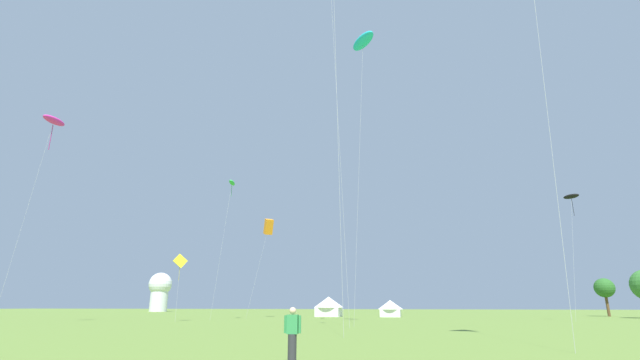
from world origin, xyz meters
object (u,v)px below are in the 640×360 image
object	(u,v)px
tree_distant_right	(604,288)
observatory_dome	(160,290)
kite_yellow_diamond	(180,262)
kite_green_parafoil	(232,183)
kite_magenta_parafoil	(54,121)
person_spectator	(292,336)
kite_cyan_parafoil	(363,41)
festival_tent_right	(329,306)
kite_orange_box	(269,227)
festival_tent_center	(390,308)
kite_black_parafoil	(571,197)

from	to	relation	value
tree_distant_right	observatory_dome	bearing A→B (deg)	163.20
kite_yellow_diamond	kite_green_parafoil	bearing A→B (deg)	53.46
kite_magenta_parafoil	person_spectator	size ratio (longest dim) A/B	12.57
kite_green_parafoil	kite_magenta_parafoil	size ratio (longest dim) A/B	0.82
kite_cyan_parafoil	festival_tent_right	size ratio (longest dim) A/B	6.35
kite_yellow_diamond	festival_tent_right	world-z (taller)	kite_yellow_diamond
kite_orange_box	person_spectator	distance (m)	53.17
kite_yellow_diamond	festival_tent_center	bearing A→B (deg)	47.76
kite_black_parafoil	kite_yellow_diamond	world-z (taller)	kite_black_parafoil
tree_distant_right	kite_black_parafoil	bearing A→B (deg)	-113.40
kite_green_parafoil	festival_tent_right	size ratio (longest dim) A/B	3.75
kite_magenta_parafoil	kite_cyan_parafoil	world-z (taller)	kite_cyan_parafoil
person_spectator	festival_tent_center	world-z (taller)	festival_tent_center
kite_green_parafoil	kite_orange_box	size ratio (longest dim) A/B	1.22
kite_magenta_parafoil	kite_cyan_parafoil	bearing A→B (deg)	8.83
kite_yellow_diamond	kite_black_parafoil	bearing A→B (deg)	12.94
kite_cyan_parafoil	festival_tent_center	bearing A→B (deg)	90.70
kite_magenta_parafoil	observatory_dome	distance (m)	86.57
kite_green_parafoil	kite_orange_box	bearing A→B (deg)	82.19
kite_yellow_diamond	observatory_dome	size ratio (longest dim) A/B	0.71
person_spectator	kite_yellow_diamond	bearing A→B (deg)	125.78
kite_green_parafoil	festival_tent_right	world-z (taller)	kite_green_parafoil
festival_tent_right	festival_tent_center	distance (m)	9.93
kite_yellow_diamond	person_spectator	xyz separation A→B (m)	(23.42, -32.50, -5.83)
person_spectator	festival_tent_right	distance (m)	58.40
kite_orange_box	festival_tent_right	distance (m)	16.57
kite_yellow_diamond	kite_orange_box	distance (m)	17.97
festival_tent_center	person_spectator	bearing A→B (deg)	-89.19
kite_green_parafoil	tree_distant_right	bearing A→B (deg)	30.24
festival_tent_right	kite_green_parafoil	bearing A→B (deg)	-114.31
kite_yellow_diamond	festival_tent_right	size ratio (longest dim) A/B	1.61
kite_green_parafoil	kite_orange_box	distance (m)	11.71
kite_magenta_parafoil	festival_tent_right	distance (m)	46.71
kite_orange_box	person_spectator	bearing A→B (deg)	-69.32
kite_magenta_parafoil	observatory_dome	xyz separation A→B (m)	(-34.73, 77.82, -15.25)
kite_cyan_parafoil	tree_distant_right	world-z (taller)	kite_cyan_parafoil
tree_distant_right	kite_yellow_diamond	bearing A→B (deg)	-147.70
kite_green_parafoil	kite_orange_box	world-z (taller)	kite_green_parafoil
person_spectator	festival_tent_center	distance (m)	57.41
kite_green_parafoil	observatory_dome	world-z (taller)	kite_green_parafoil
observatory_dome	tree_distant_right	xyz separation A→B (m)	(102.83, -31.05, -1.51)
kite_black_parafoil	festival_tent_center	size ratio (longest dim) A/B	3.84
kite_green_parafoil	kite_magenta_parafoil	distance (m)	21.46
kite_yellow_diamond	person_spectator	world-z (taller)	kite_yellow_diamond
kite_magenta_parafoil	person_spectator	xyz separation A→B (m)	(34.14, -22.01, -20.41)
festival_tent_right	observatory_dome	distance (m)	72.10
kite_magenta_parafoil	festival_tent_center	bearing A→B (deg)	46.71
kite_black_parafoil	festival_tent_right	bearing A→B (deg)	156.99
kite_yellow_diamond	kite_magenta_parafoil	bearing A→B (deg)	-135.63
kite_yellow_diamond	kite_cyan_parafoil	distance (m)	32.95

